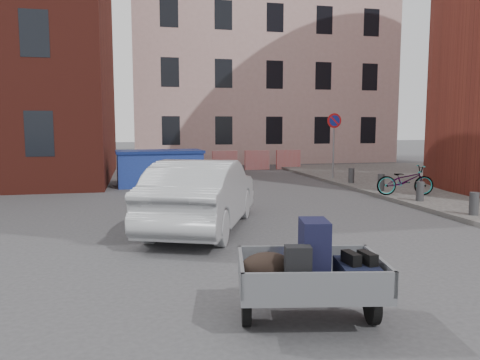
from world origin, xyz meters
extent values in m
plane|color=#38383A|center=(0.00, 0.00, 0.00)|extent=(120.00, 120.00, 0.00)
cube|color=#C29B95|center=(6.00, 22.00, 7.00)|extent=(16.00, 8.00, 14.00)
cylinder|color=gray|center=(6.00, 9.50, 1.42)|extent=(0.07, 0.07, 2.60)
cylinder|color=red|center=(6.00, 9.48, 2.47)|extent=(0.60, 0.03, 0.60)
cylinder|color=navy|center=(6.00, 9.46, 2.47)|extent=(0.44, 0.03, 0.44)
cylinder|color=#3A3A3D|center=(6.00, 1.20, 0.40)|extent=(0.22, 0.22, 0.55)
cylinder|color=#3A3A3D|center=(6.00, 3.40, 0.40)|extent=(0.22, 0.22, 0.55)
cylinder|color=#3A3A3D|center=(6.00, 5.60, 0.40)|extent=(0.22, 0.22, 0.55)
cylinder|color=#3A3A3D|center=(6.00, 7.80, 0.40)|extent=(0.22, 0.22, 0.55)
cube|color=red|center=(2.50, 15.00, 0.50)|extent=(1.30, 0.18, 1.00)
cube|color=red|center=(4.20, 15.00, 0.50)|extent=(1.30, 0.18, 1.00)
cube|color=red|center=(5.90, 15.00, 0.50)|extent=(1.30, 0.18, 1.00)
cylinder|color=black|center=(-0.73, -3.46, 0.22)|extent=(0.18, 0.45, 0.44)
cylinder|color=black|center=(0.69, -3.73, 0.22)|extent=(0.18, 0.45, 0.44)
cube|color=slate|center=(-0.02, -3.59, 0.46)|extent=(1.78, 1.38, 0.08)
cube|color=slate|center=(-0.79, -3.45, 0.64)|extent=(0.24, 1.09, 0.28)
cube|color=slate|center=(0.75, -3.74, 0.64)|extent=(0.24, 1.09, 0.28)
cube|color=slate|center=(0.08, -3.07, 0.64)|extent=(1.58, 0.34, 0.28)
cube|color=slate|center=(-0.12, -4.12, 0.64)|extent=(1.58, 0.34, 0.28)
cube|color=slate|center=(0.15, -2.71, 0.40)|extent=(0.21, 0.70, 0.06)
cube|color=#151633|center=(0.04, -3.55, 0.85)|extent=(0.38, 0.50, 0.70)
cube|color=black|center=(0.45, -3.79, 0.62)|extent=(0.50, 0.66, 0.25)
ellipsoid|color=black|center=(-0.52, -3.55, 0.68)|extent=(0.66, 0.47, 0.36)
cube|color=black|center=(-0.24, -3.81, 0.74)|extent=(0.31, 0.23, 0.48)
ellipsoid|color=#1B27CA|center=(0.00, -3.24, 0.62)|extent=(0.41, 0.36, 0.24)
cube|color=black|center=(0.37, -3.82, 0.81)|extent=(0.13, 0.28, 0.13)
cube|color=black|center=(0.54, -3.85, 0.81)|extent=(0.13, 0.28, 0.13)
cube|color=navy|center=(-1.06, 9.47, 0.62)|extent=(3.19, 1.74, 1.24)
cube|color=navy|center=(-1.06, 9.47, 1.29)|extent=(3.30, 1.85, 0.10)
imported|color=#9EA1A5|center=(-0.51, 1.62, 0.77)|extent=(3.23, 4.92, 1.53)
imported|color=black|center=(6.20, 4.50, 0.58)|extent=(1.84, 0.95, 0.92)
camera|label=1|loc=(-1.90, -8.41, 2.25)|focal=35.00mm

